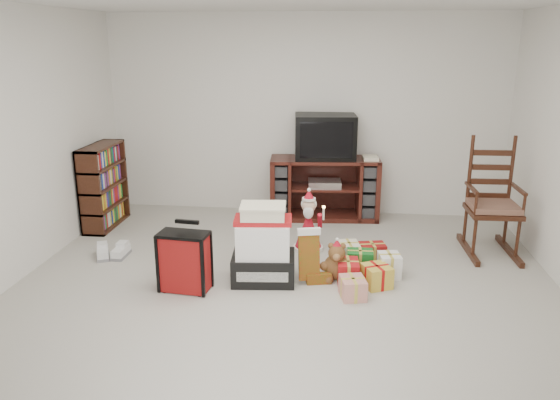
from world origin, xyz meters
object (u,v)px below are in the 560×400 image
Objects in this scene: sneaker_pair at (112,252)px; red_suitcase at (185,262)px; teddy_bear at (336,264)px; mrs_claus_figurine at (253,238)px; gift_cluster at (365,264)px; crt_television at (325,136)px; bookshelf at (104,187)px; rocking_chair at (491,212)px; tv_stand at (324,188)px; gift_pile at (263,249)px; santa_figurine at (308,227)px.

red_suitcase is at bearing -48.71° from sneaker_pair.
mrs_claus_figurine is at bearing 155.65° from teddy_bear.
gift_cluster is 1.33× the size of crt_television.
rocking_chair is (4.40, -0.32, -0.04)m from bookshelf.
sneaker_pair is 0.46× the size of crt_television.
bookshelf is 2.74m from crt_television.
bookshelf is (-2.61, -0.60, 0.09)m from tv_stand.
sneaker_pair is at bearing 161.58° from gift_pile.
mrs_claus_figurine is (-0.55, -0.32, -0.03)m from santa_figurine.
rocking_chair reaches higher than gift_cluster.
gift_pile is at bearing -27.73° from sneaker_pair.
sneaker_pair is at bearing 152.05° from red_suitcase.
teddy_bear is (1.35, 0.39, -0.12)m from red_suitcase.
gift_pile is 0.94× the size of crt_television.
mrs_claus_figurine is at bearing 166.14° from gift_cluster.
crt_television reaches higher than gift_pile.
rocking_chair is at bearing -4.22° from bookshelf.
bookshelf reaches higher than gift_cluster.
teddy_bear is 0.30m from gift_cluster.
bookshelf is 3.29m from gift_cluster.
crt_television is (0.67, 1.47, 0.80)m from mrs_claus_figurine.
red_suitcase is 0.92m from mrs_claus_figurine.
tv_stand is 1.08× the size of rocking_chair.
bookshelf is at bearing 156.06° from teddy_bear.
gift_pile is at bearing -109.23° from crt_television.
red_suitcase is 1.79× the size of teddy_bear.
crt_television reaches higher than teddy_bear.
mrs_claus_figurine is (-2.46, -0.53, -0.20)m from rocking_chair.
santa_figurine is at bearing -2.42° from sneaker_pair.
sneaker_pair is at bearing -167.91° from santa_figurine.
mrs_claus_figurine is 1.69× the size of sneaker_pair.
gift_cluster is 2.03m from crt_television.
bookshelf reaches higher than mrs_claus_figurine.
red_suitcase is at bearing -163.88° from teddy_bear.
red_suitcase is 0.96× the size of santa_figurine.
teddy_bear is 0.53× the size of santa_figurine.
gift_pile is 2.03× the size of sneaker_pair.
bookshelf is at bearing 167.95° from santa_figurine.
teddy_bear is at bearing -23.94° from bookshelf.
crt_television reaches higher than bookshelf.
teddy_bear is at bearing -158.52° from gift_cluster.
gift_cluster is at bearing -45.77° from santa_figurine.
crt_television is (2.14, 1.58, 0.98)m from sneaker_pair.
gift_pile is 0.90m from santa_figurine.
gift_cluster is (1.62, 0.50, -0.16)m from red_suitcase.
tv_stand is 0.65m from crt_television.
red_suitcase is at bearing -157.95° from rocking_chair.
mrs_claus_figurine reaches higher than teddy_bear.
rocking_chair is 2.52m from mrs_claus_figurine.
teddy_bear is at bearing -21.33° from sneaker_pair.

